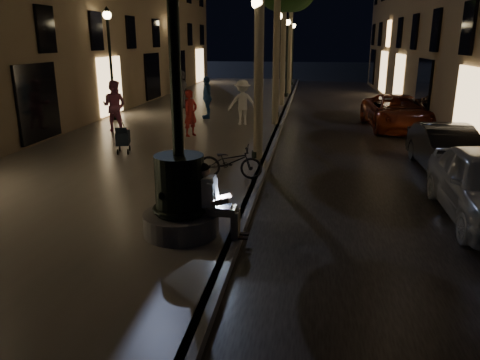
% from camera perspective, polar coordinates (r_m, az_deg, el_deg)
% --- Properties ---
extents(ground, '(120.00, 120.00, 0.00)m').
position_cam_1_polar(ground, '(21.20, 5.01, 6.76)').
color(ground, black).
rests_on(ground, ground).
extents(cobble_lane, '(6.00, 45.00, 0.02)m').
position_cam_1_polar(cobble_lane, '(21.23, 13.17, 6.42)').
color(cobble_lane, black).
rests_on(cobble_lane, ground).
extents(promenade, '(8.00, 45.00, 0.20)m').
position_cam_1_polar(promenade, '(21.80, -5.62, 7.29)').
color(promenade, '#656059').
rests_on(promenade, ground).
extents(curb_strip, '(0.25, 45.00, 0.20)m').
position_cam_1_polar(curb_strip, '(21.19, 5.02, 7.02)').
color(curb_strip, '#59595B').
rests_on(curb_strip, ground).
extents(fountain_lamppost, '(1.40, 1.40, 5.21)m').
position_cam_1_polar(fountain_lamppost, '(8.54, -7.37, -0.16)').
color(fountain_lamppost, '#59595B').
rests_on(fountain_lamppost, promenade).
extents(seated_man_laptop, '(1.01, 0.34, 1.37)m').
position_cam_1_polar(seated_man_laptop, '(8.48, -3.30, -2.21)').
color(seated_man_laptop, tan).
rests_on(seated_man_laptop, promenade).
extents(lamp_curb_a, '(0.36, 0.36, 4.81)m').
position_cam_1_polar(lamp_curb_a, '(13.94, 2.11, 14.97)').
color(lamp_curb_a, black).
rests_on(lamp_curb_a, promenade).
extents(lamp_curb_b, '(0.36, 0.36, 4.81)m').
position_cam_1_polar(lamp_curb_b, '(21.90, 4.60, 15.60)').
color(lamp_curb_b, black).
rests_on(lamp_curb_b, promenade).
extents(lamp_curb_c, '(0.36, 0.36, 4.81)m').
position_cam_1_polar(lamp_curb_c, '(29.89, 5.77, 15.89)').
color(lamp_curb_c, black).
rests_on(lamp_curb_c, promenade).
extents(lamp_curb_d, '(0.36, 0.36, 4.81)m').
position_cam_1_polar(lamp_curb_d, '(37.88, 6.44, 16.05)').
color(lamp_curb_d, black).
rests_on(lamp_curb_d, promenade).
extents(lamp_left_b, '(0.36, 0.36, 4.81)m').
position_cam_1_polar(lamp_left_b, '(21.67, -15.60, 15.05)').
color(lamp_left_b, black).
rests_on(lamp_left_b, promenade).
extents(lamp_left_c, '(0.36, 0.36, 4.81)m').
position_cam_1_polar(lamp_left_c, '(31.08, -7.94, 15.85)').
color(lamp_left_c, black).
rests_on(lamp_left_c, promenade).
extents(stroller, '(0.56, 0.95, 0.96)m').
position_cam_1_polar(stroller, '(15.29, -14.09, 4.99)').
color(stroller, black).
rests_on(stroller, promenade).
extents(car_second, '(1.55, 4.07, 1.32)m').
position_cam_1_polar(car_second, '(14.66, 23.89, 3.48)').
color(car_second, black).
rests_on(car_second, ground).
extents(car_third, '(2.68, 5.25, 1.42)m').
position_cam_1_polar(car_third, '(20.95, 18.61, 7.80)').
color(car_third, maroon).
rests_on(car_third, ground).
extents(pedestrian_red, '(0.67, 0.74, 1.71)m').
position_cam_1_polar(pedestrian_red, '(17.54, -6.06, 8.12)').
color(pedestrian_red, red).
rests_on(pedestrian_red, promenade).
extents(pedestrian_pink, '(0.99, 0.79, 1.96)m').
position_cam_1_polar(pedestrian_pink, '(19.10, -15.06, 8.73)').
color(pedestrian_pink, '#D37099').
rests_on(pedestrian_pink, promenade).
extents(pedestrian_white, '(1.35, 1.00, 1.87)m').
position_cam_1_polar(pedestrian_white, '(19.87, 0.30, 9.45)').
color(pedestrian_white, white).
rests_on(pedestrian_white, promenade).
extents(pedestrian_blue, '(0.76, 1.19, 1.89)m').
position_cam_1_polar(pedestrian_blue, '(21.54, -4.06, 10.01)').
color(pedestrian_blue, '#275191').
rests_on(pedestrian_blue, promenade).
extents(pedestrian_dark, '(0.94, 1.12, 1.96)m').
position_cam_1_polar(pedestrian_dark, '(24.91, -7.28, 10.92)').
color(pedestrian_dark, '#35353A').
rests_on(pedestrian_dark, promenade).
extents(bicycle, '(1.67, 0.59, 0.88)m').
position_cam_1_polar(bicycle, '(12.11, -1.20, 2.25)').
color(bicycle, black).
rests_on(bicycle, promenade).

